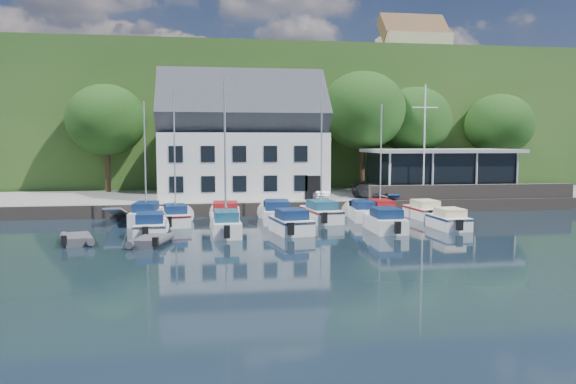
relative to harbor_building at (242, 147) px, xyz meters
name	(u,v)px	position (x,y,z in m)	size (l,w,h in m)	color
ground	(377,237)	(7.00, -16.50, -5.35)	(180.00, 180.00, 0.00)	black
quay	(318,199)	(7.00, 1.00, -4.85)	(60.00, 13.00, 1.00)	gray
quay_face	(335,208)	(7.00, -5.50, -4.85)	(60.00, 0.30, 1.00)	#5E524B
hillside	(265,128)	(7.00, 45.50, 2.65)	(160.00, 75.00, 16.00)	#264A1C
field_patch	(303,85)	(15.00, 53.50, 10.80)	(50.00, 30.00, 0.30)	#586432
farmhouse	(413,49)	(29.00, 35.50, 14.75)	(10.40, 7.00, 8.20)	#BFAB8D
harbor_building	(242,147)	(0.00, 0.00, 0.00)	(14.40, 8.20, 8.70)	white
club_pavilion	(440,172)	(18.00, -0.50, -2.30)	(13.20, 7.20, 4.10)	black
seawall	(473,192)	(19.00, -5.10, -3.75)	(18.00, 0.50, 1.20)	#5E524B
gangway	(118,222)	(-9.50, -7.50, -5.35)	(1.20, 6.00, 1.40)	silver
car_silver	(318,192)	(6.20, -2.84, -3.77)	(1.36, 3.39, 1.15)	#AAAAAF
car_white	(320,192)	(6.36, -2.85, -3.80)	(1.16, 3.33, 1.10)	silver
car_dgrey	(371,191)	(10.59, -3.64, -3.74)	(1.71, 4.21, 1.22)	#2B2C30
car_blue	(389,191)	(12.13, -3.56, -3.75)	(1.38, 3.50, 1.20)	#2E558F
flagpole	(424,142)	(14.95, -4.22, 0.41)	(2.28, 0.20, 9.52)	white
tree_0	(107,138)	(-12.38, 6.22, 0.74)	(7.45, 7.45, 10.18)	#143811
tree_1	(199,145)	(-3.79, 5.85, 0.09)	(6.50, 6.50, 8.89)	#143811
tree_2	(272,130)	(3.37, 6.17, 1.52)	(8.59, 8.59, 11.74)	#143811
tree_3	(363,131)	(12.26, 4.95, 1.49)	(8.54, 8.54, 11.67)	#143811
tree_4	(414,138)	(18.00, 5.91, 0.81)	(7.56, 7.56, 10.33)	#143811
tree_5	(499,141)	(27.38, 6.13, 0.52)	(7.13, 7.13, 9.74)	#143811
boat_r1_0	(145,158)	(-7.43, -8.51, -0.69)	(1.93, 6.68, 9.32)	white
boat_r1_1	(175,163)	(-5.33, -9.41, -1.02)	(1.79, 6.00, 8.66)	white
boat_r1_2	(225,158)	(-1.86, -9.06, -0.72)	(2.20, 5.93, 9.26)	white
boat_r1_3	(276,211)	(1.81, -9.12, -4.56)	(2.16, 6.59, 1.58)	white
boat_r1_4	(321,157)	(5.08, -9.31, -0.65)	(2.18, 6.44, 9.40)	white
boat_r1_5	(362,210)	(8.31, -8.85, -4.64)	(1.82, 6.25, 1.43)	white
boat_r1_6	(381,160)	(9.72, -8.74, -0.92)	(1.89, 5.83, 8.85)	white
boat_r1_7	(424,209)	(13.07, -9.01, -4.64)	(2.01, 5.29, 1.42)	white
boat_r2_0	(150,224)	(-6.63, -14.21, -4.61)	(2.05, 5.28, 1.48)	white
boat_r2_1	(225,159)	(-2.03, -14.30, -0.62)	(1.84, 6.28, 9.46)	white
boat_r2_2	(291,221)	(2.09, -14.22, -4.57)	(2.16, 5.24, 1.55)	white
boat_r2_3	(385,219)	(8.23, -14.35, -4.59)	(2.07, 5.96, 1.53)	white
boat_r2_4	(449,218)	(12.72, -14.10, -4.65)	(1.98, 4.76, 1.40)	white
dinghy_0	(77,238)	(-10.56, -16.07, -5.00)	(1.79, 2.98, 0.69)	#3D3D42
dinghy_1	(150,240)	(-6.35, -17.29, -5.01)	(1.76, 2.93, 0.68)	#3D3D42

